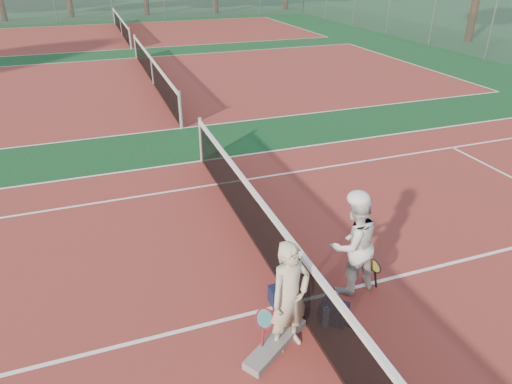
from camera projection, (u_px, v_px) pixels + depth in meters
ground at (293, 303)px, 6.62m from camera, size 130.00×130.00×0.00m
court_main at (293, 303)px, 6.62m from camera, size 23.77×10.97×0.01m
court_far_a at (154, 84)px, 17.90m from camera, size 23.77×10.97×0.01m
court_far_b at (122, 34)px, 29.17m from camera, size 23.77×10.97×0.01m
net_main at (294, 275)px, 6.39m from camera, size 0.10×10.98×1.02m
net_far_a at (152, 71)px, 17.66m from camera, size 0.10×10.98×1.02m
net_far_b at (121, 26)px, 28.94m from camera, size 0.10×10.98×1.02m
fence_back at (111, 0)px, 34.32m from camera, size 32.00×0.06×3.00m
player_a at (290, 297)px, 5.58m from camera, size 0.64×0.50×1.55m
player_b at (353, 244)px, 6.57m from camera, size 0.83×0.67×1.58m
racket_red at (264, 328)px, 5.79m from camera, size 0.36×0.36×0.57m
racket_black_held at (373, 275)px, 6.74m from camera, size 0.27×0.32×0.59m
racket_spare at (327, 315)px, 6.39m from camera, size 0.54×0.65×0.03m
sports_bag_navy at (281, 295)px, 6.59m from camera, size 0.34×0.23×0.27m
sports_bag_purple at (334, 312)px, 6.24m from camera, size 0.43×0.43×0.30m
net_cover_canvas at (276, 344)px, 5.86m from camera, size 1.04×0.81×0.11m
water_bottle at (326, 317)px, 6.15m from camera, size 0.09×0.09×0.30m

